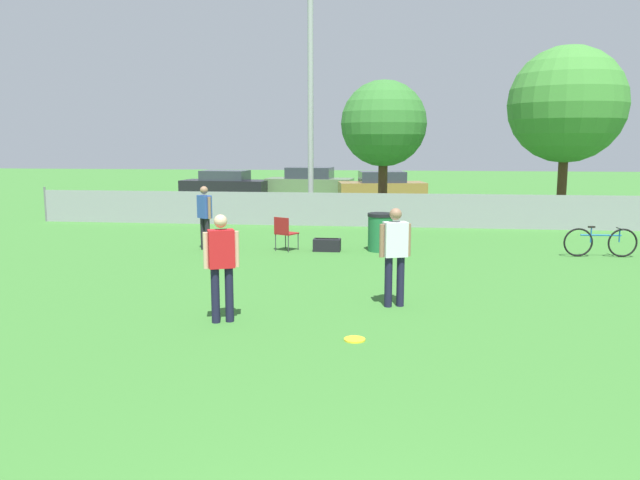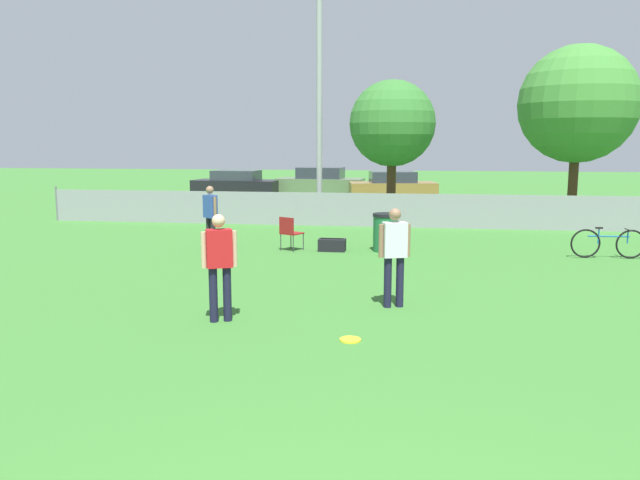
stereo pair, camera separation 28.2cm
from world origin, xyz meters
name	(u,v)px [view 1 (the left image)]	position (x,y,z in m)	size (l,w,h in m)	color
fence_backline	(401,210)	(0.00, 18.00, 0.55)	(24.70, 0.07, 1.21)	gray
light_pole	(311,81)	(-3.21, 19.88, 4.86)	(0.90, 0.36, 8.20)	#9E9EA3
tree_near_pole	(384,124)	(-0.63, 19.51, 3.36)	(2.95, 2.95, 4.85)	#4C331E
tree_far_right	(567,105)	(5.56, 20.20, 4.00)	(3.95, 3.95, 5.99)	#4C331E
player_receiver_white	(395,250)	(-0.14, 7.95, 0.96)	(0.52, 0.34, 1.67)	#191933
player_thrower_red	(222,261)	(-2.75, 6.69, 0.96)	(0.51, 0.35, 1.67)	#191933
spectator_in_blue	(205,214)	(-4.98, 12.97, 0.94)	(0.42, 0.40, 1.64)	black
frisbee_disc	(355,339)	(-0.67, 6.04, 0.01)	(0.30, 0.30, 0.03)	yellow
folding_chair_sideline	(285,231)	(-2.94, 13.08, 0.51)	(0.62, 0.62, 0.87)	#333338
bicycle_sideline	(600,242)	(4.76, 13.20, 0.36)	(1.73, 0.44, 0.75)	black
trash_bin	(380,232)	(-0.53, 13.37, 0.49)	(0.65, 0.65, 0.97)	#1E6638
gear_bag_sideline	(327,245)	(-1.87, 13.21, 0.16)	(0.69, 0.38, 0.33)	black
parked_car_dark	(225,184)	(-8.75, 28.35, 0.66)	(4.44, 2.07, 1.34)	black
parked_car_olive	(310,183)	(-4.56, 29.16, 0.71)	(4.45, 2.08, 1.49)	black
parked_car_tan	(382,186)	(-0.85, 27.34, 0.68)	(4.29, 2.51, 1.39)	black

